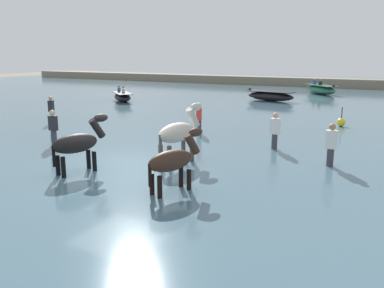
{
  "coord_description": "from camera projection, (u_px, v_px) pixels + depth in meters",
  "views": [
    {
      "loc": [
        7.23,
        -9.05,
        3.61
      ],
      "look_at": [
        1.37,
        1.87,
        0.84
      ],
      "focal_mm": 37.8,
      "sensor_mm": 36.0,
      "label": 1
    }
  ],
  "objects": [
    {
      "name": "ground_plane",
      "position": [
        121.0,
        179.0,
        11.91
      ],
      "size": [
        120.0,
        120.0,
        0.0
      ],
      "primitive_type": "plane",
      "color": "#756B56"
    },
    {
      "name": "water_surface",
      "position": [
        244.0,
        123.0,
        20.47
      ],
      "size": [
        90.0,
        90.0,
        0.34
      ],
      "primitive_type": "cube",
      "color": "#476675",
      "rests_on": "ground"
    },
    {
      "name": "horse_lead_pinto",
      "position": [
        178.0,
        134.0,
        12.2
      ],
      "size": [
        0.79,
        1.95,
        2.11
      ],
      "color": "beige",
      "rests_on": "ground"
    },
    {
      "name": "horse_trailing_dark_bay",
      "position": [
        173.0,
        162.0,
        9.67
      ],
      "size": [
        0.87,
        1.66,
        1.82
      ],
      "color": "#382319",
      "rests_on": "ground"
    },
    {
      "name": "horse_flank_black",
      "position": [
        78.0,
        145.0,
        11.23
      ],
      "size": [
        0.85,
        1.77,
        1.93
      ],
      "color": "black",
      "rests_on": "ground"
    },
    {
      "name": "boat_mid_channel",
      "position": [
        270.0,
        96.0,
        28.76
      ],
      "size": [
        3.7,
        1.77,
        0.82
      ],
      "color": "black",
      "rests_on": "water_surface"
    },
    {
      "name": "boat_distant_west",
      "position": [
        122.0,
        97.0,
        28.55
      ],
      "size": [
        2.89,
        2.74,
        1.08
      ],
      "color": "black",
      "rests_on": "water_surface"
    },
    {
      "name": "boat_near_starboard",
      "position": [
        321.0,
        90.0,
        33.56
      ],
      "size": [
        3.45,
        3.59,
        1.23
      ],
      "color": "#337556",
      "rests_on": "water_surface"
    },
    {
      "name": "person_onlooker_left",
      "position": [
        275.0,
        134.0,
        14.11
      ],
      "size": [
        0.37,
        0.29,
        1.63
      ],
      "color": "#383842",
      "rests_on": "ground"
    },
    {
      "name": "person_wading_close",
      "position": [
        51.0,
        112.0,
        19.62
      ],
      "size": [
        0.32,
        0.38,
        1.63
      ],
      "color": "#383842",
      "rests_on": "ground"
    },
    {
      "name": "person_wading_mid",
      "position": [
        331.0,
        149.0,
        11.93
      ],
      "size": [
        0.33,
        0.22,
        1.63
      ],
      "color": "#383842",
      "rests_on": "ground"
    },
    {
      "name": "person_spectator_far",
      "position": [
        54.0,
        131.0,
        14.76
      ],
      "size": [
        0.35,
        0.25,
        1.63
      ],
      "color": "#383842",
      "rests_on": "ground"
    },
    {
      "name": "person_onlooker_right",
      "position": [
        199.0,
        121.0,
        16.99
      ],
      "size": [
        0.3,
        0.37,
        1.63
      ],
      "color": "#383842",
      "rests_on": "ground"
    },
    {
      "name": "channel_buoy",
      "position": [
        341.0,
        122.0,
        18.6
      ],
      "size": [
        0.39,
        0.39,
        0.89
      ],
      "color": "yellow",
      "rests_on": "water_surface"
    },
    {
      "name": "far_shoreline",
      "position": [
        329.0,
        84.0,
        41.06
      ],
      "size": [
        80.0,
        2.4,
        1.2
      ],
      "primitive_type": "cube",
      "color": "gray",
      "rests_on": "ground"
    }
  ]
}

